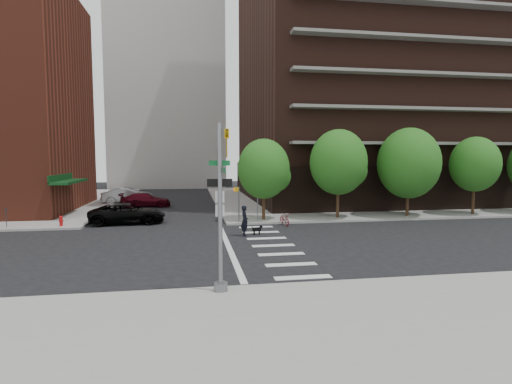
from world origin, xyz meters
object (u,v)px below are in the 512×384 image
(traffic_signal, at_px, (221,221))
(fire_hydrant, at_px, (61,220))
(parked_car_black, at_px, (128,214))
(parked_car_maroon, at_px, (145,200))
(scooter, at_px, (284,219))
(dog_walker, at_px, (245,221))
(parked_car_silver, at_px, (127,196))

(traffic_signal, distance_m, fire_hydrant, 18.42)
(traffic_signal, bearing_deg, parked_car_black, 109.13)
(traffic_signal, relative_size, parked_car_black, 1.09)
(parked_car_maroon, distance_m, scooter, 16.72)
(dog_walker, bearing_deg, parked_car_black, 43.70)
(scooter, bearing_deg, traffic_signal, -119.53)
(parked_car_black, height_order, dog_walker, dog_walker)
(parked_car_silver, bearing_deg, traffic_signal, -167.49)
(parked_car_black, relative_size, parked_car_silver, 1.06)
(scooter, bearing_deg, parked_car_maroon, 124.39)
(fire_hydrant, distance_m, parked_car_maroon, 12.02)
(fire_hydrant, relative_size, parked_car_silver, 0.14)
(parked_car_silver, bearing_deg, parked_car_black, -173.44)
(traffic_signal, relative_size, dog_walker, 3.12)
(parked_car_black, distance_m, scooter, 11.65)
(parked_car_black, xyz_separation_m, parked_car_silver, (-2.01, 13.28, 0.09))
(fire_hydrant, relative_size, dog_walker, 0.38)
(scooter, bearing_deg, parked_car_silver, 122.79)
(parked_car_black, distance_m, dog_walker, 9.98)
(traffic_signal, bearing_deg, fire_hydrant, 123.26)
(traffic_signal, distance_m, dog_walker, 10.89)
(traffic_signal, relative_size, parked_car_maroon, 1.23)
(parked_car_maroon, relative_size, dog_walker, 2.54)
(fire_hydrant, bearing_deg, scooter, -4.74)
(traffic_signal, xyz_separation_m, fire_hydrant, (-10.03, 15.29, -2.15))
(parked_car_silver, relative_size, dog_walker, 2.70)
(traffic_signal, bearing_deg, scooter, 67.99)
(parked_car_black, distance_m, parked_car_silver, 13.43)
(parked_car_silver, bearing_deg, fire_hydrant, 168.92)
(traffic_signal, distance_m, parked_car_silver, 30.81)
(parked_car_maroon, bearing_deg, traffic_signal, -169.96)
(parked_car_silver, bearing_deg, parked_car_maroon, -148.43)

